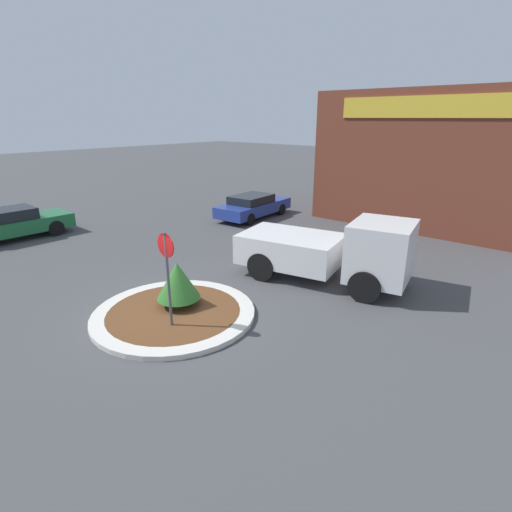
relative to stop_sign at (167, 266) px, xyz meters
name	(u,v)px	position (x,y,z in m)	size (l,w,h in m)	color
ground_plane	(174,316)	(-0.56, 0.51, -1.74)	(120.00, 120.00, 0.00)	#474749
traffic_island	(174,313)	(-0.56, 0.51, -1.67)	(4.41, 4.41, 0.14)	beige
stop_sign	(167,266)	(0.00, 0.00, 0.00)	(0.60, 0.07, 2.58)	#4C4C51
island_shrub	(178,280)	(-0.75, 0.85, -0.85)	(1.20, 1.20, 1.28)	brown
utility_truck	(331,251)	(1.37, 5.40, -0.67)	(5.83, 3.22, 2.20)	silver
storefront_building	(436,159)	(0.98, 15.80, 1.45)	(10.31, 6.07, 6.38)	brown
parked_sedan_green	(11,224)	(-11.81, 0.38, -1.03)	(1.92, 4.79, 1.38)	#1E6638
parked_sedan_blue	(253,206)	(-6.41, 10.44, -1.10)	(2.18, 4.75, 1.25)	navy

